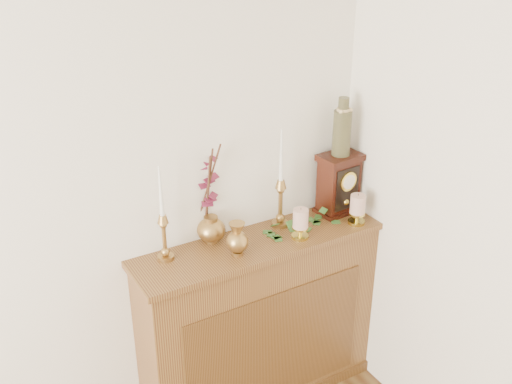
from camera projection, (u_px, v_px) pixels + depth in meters
console_shelf at (260, 325)px, 3.00m from camera, size 1.24×0.34×0.93m
candlestick_left at (164, 230)px, 2.57m from camera, size 0.07×0.07×0.44m
candlestick_center at (281, 195)px, 2.84m from camera, size 0.08×0.08×0.49m
bud_vase at (237, 239)px, 2.63m from camera, size 0.10×0.10×0.16m
ginger_jar at (209, 196)px, 2.71m from camera, size 0.20×0.21×0.49m
pillar_candle_left at (300, 222)px, 2.77m from camera, size 0.08×0.08×0.16m
pillar_candle_right at (357, 208)px, 2.90m from camera, size 0.08×0.08×0.16m
ivy_garland at (297, 224)px, 2.90m from camera, size 0.41×0.16×0.07m
mantel_clock at (339, 184)px, 2.98m from camera, size 0.22×0.16×0.31m
ceramic_vase at (342, 130)px, 2.86m from camera, size 0.09×0.09×0.29m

